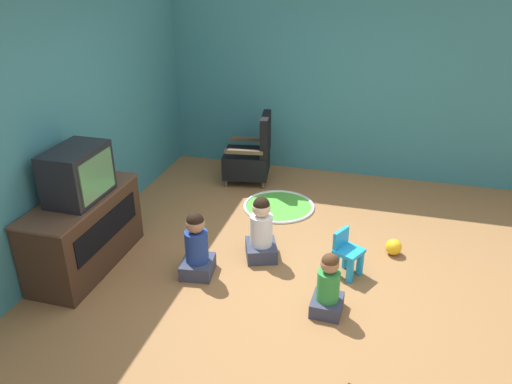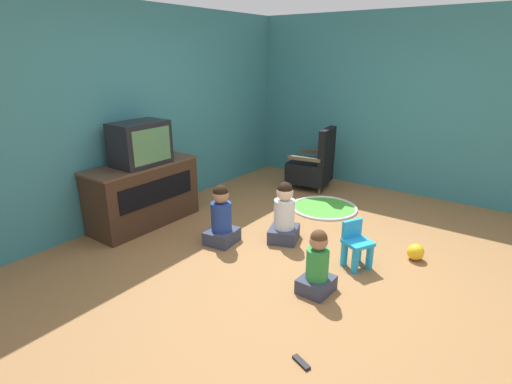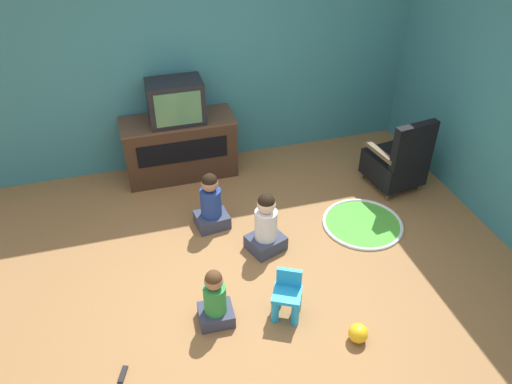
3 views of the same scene
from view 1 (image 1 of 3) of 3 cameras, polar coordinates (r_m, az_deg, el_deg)
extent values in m
plane|color=olive|center=(4.96, 4.68, -9.59)|extent=(30.00, 30.00, 0.00)
cube|color=teal|center=(5.22, -22.09, 6.30)|extent=(5.81, 0.12, 2.57)
cube|color=teal|center=(6.94, 11.77, 12.08)|extent=(0.12, 5.47, 2.57)
cube|color=#382316|center=(5.19, -19.02, -4.35)|extent=(1.32, 0.53, 0.76)
cube|color=#503626|center=(5.03, -19.61, -0.73)|extent=(1.35, 0.54, 0.02)
cube|color=black|center=(5.01, -16.60, -3.92)|extent=(1.06, 0.01, 0.27)
cube|color=black|center=(4.91, -19.75, 1.97)|extent=(0.63, 0.41, 0.50)
cube|color=#47754C|center=(4.80, -17.69, 1.73)|extent=(0.52, 0.02, 0.39)
cylinder|color=brown|center=(7.16, -2.82, 2.57)|extent=(0.04, 0.04, 0.10)
cylinder|color=brown|center=(6.73, -3.47, 1.00)|extent=(0.04, 0.04, 0.10)
cylinder|color=brown|center=(7.10, 1.20, 2.39)|extent=(0.04, 0.04, 0.10)
cylinder|color=brown|center=(6.67, 0.81, 0.79)|extent=(0.04, 0.04, 0.10)
cube|color=black|center=(6.83, -1.08, 3.32)|extent=(0.64, 0.67, 0.32)
cube|color=black|center=(6.65, 1.09, 6.60)|extent=(0.54, 0.18, 0.53)
cube|color=brown|center=(6.96, -0.83, 6.05)|extent=(0.15, 0.51, 0.05)
cube|color=brown|center=(6.51, -1.39, 4.61)|extent=(0.15, 0.51, 0.05)
cylinder|color=#1E99DB|center=(4.88, 10.71, -8.66)|extent=(0.07, 0.07, 0.28)
cylinder|color=#1E99DB|center=(5.00, 11.82, -7.78)|extent=(0.07, 0.07, 0.28)
cylinder|color=#1E99DB|center=(4.95, 9.10, -7.97)|extent=(0.07, 0.07, 0.28)
cylinder|color=#1E99DB|center=(5.07, 10.24, -7.12)|extent=(0.07, 0.07, 0.28)
cube|color=#1E99DB|center=(4.91, 10.58, -6.68)|extent=(0.33, 0.32, 0.04)
cube|color=#1E99DB|center=(4.90, 9.68, -5.20)|extent=(0.21, 0.13, 0.18)
cylinder|color=green|center=(6.21, 2.63, -1.67)|extent=(0.89, 0.89, 0.01)
torus|color=silver|center=(6.21, 2.63, -1.63)|extent=(0.89, 0.89, 0.04)
cube|color=#33384C|center=(4.53, 8.09, -12.65)|extent=(0.31, 0.27, 0.13)
cylinder|color=#2D8C3F|center=(4.40, 8.26, -10.53)|extent=(0.20, 0.20, 0.28)
sphere|color=#9E7051|center=(4.28, 8.44, -8.18)|extent=(0.16, 0.16, 0.16)
sphere|color=#472D19|center=(4.26, 8.47, -7.87)|extent=(0.15, 0.15, 0.15)
cube|color=#33384C|center=(5.19, 0.60, -6.66)|extent=(0.43, 0.41, 0.15)
cylinder|color=silver|center=(5.07, 0.61, -4.37)|extent=(0.23, 0.23, 0.33)
sphere|color=beige|center=(4.95, 0.62, -1.84)|extent=(0.19, 0.19, 0.19)
sphere|color=black|center=(4.93, 0.62, -1.51)|extent=(0.17, 0.17, 0.17)
cube|color=#33384C|center=(4.98, -6.67, -8.48)|extent=(0.38, 0.34, 0.15)
cylinder|color=navy|center=(4.85, -6.81, -6.18)|extent=(0.22, 0.22, 0.32)
sphere|color=#9E7051|center=(4.73, -6.96, -3.64)|extent=(0.18, 0.18, 0.18)
sphere|color=black|center=(4.71, -6.98, -3.31)|extent=(0.17, 0.17, 0.17)
sphere|color=yellow|center=(5.42, 15.45, -6.08)|extent=(0.17, 0.17, 0.17)
camera|label=2|loc=(1.56, 56.56, -21.25)|focal=28.00mm
camera|label=3|loc=(4.07, 61.64, 23.03)|focal=35.00mm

